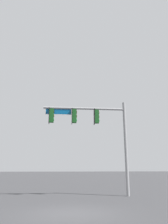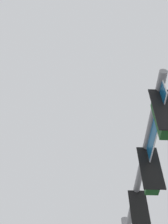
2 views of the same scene
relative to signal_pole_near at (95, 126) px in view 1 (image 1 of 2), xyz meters
name	(u,v)px [view 1 (image 1 of 2)]	position (x,y,z in m)	size (l,w,h in m)	color
ground_plane	(71,214)	(2.80, 6.11, -5.38)	(400.00, 400.00, 0.00)	#38383A
signal_pole_near	(95,126)	(0.00, 0.00, 0.00)	(6.79, 1.11, 7.45)	gray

